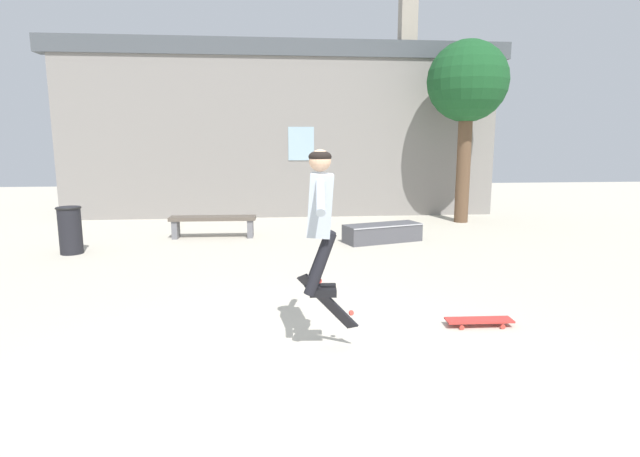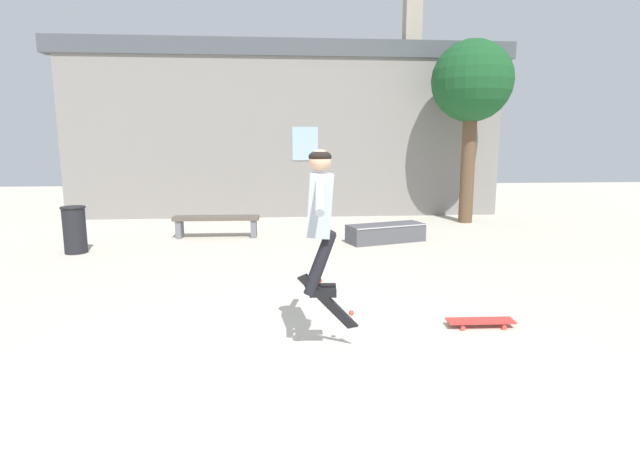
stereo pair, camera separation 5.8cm
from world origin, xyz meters
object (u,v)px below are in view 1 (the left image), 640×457
(park_bench, at_px, (213,222))
(skate_ledge, at_px, (382,233))
(trash_bin, at_px, (70,229))
(skateboard_flipping, at_px, (328,302))
(skater, at_px, (320,210))
(tree_right, at_px, (467,85))
(skateboard_resting, at_px, (479,320))

(park_bench, relative_size, skate_ledge, 1.07)
(trash_bin, distance_m, skateboard_flipping, 6.47)
(trash_bin, relative_size, skater, 0.63)
(tree_right, relative_size, skateboard_resting, 5.94)
(skater, height_order, skateboard_resting, skater)
(park_bench, xyz_separation_m, skater, (1.75, -6.21, 1.10))
(park_bench, relative_size, trash_bin, 2.09)
(park_bench, distance_m, skate_ledge, 3.69)
(tree_right, xyz_separation_m, skateboard_resting, (-2.58, -7.25, -3.41))
(trash_bin, bearing_deg, skate_ledge, 5.00)
(tree_right, bearing_deg, trash_bin, -161.60)
(skater, bearing_deg, skate_ledge, 76.16)
(tree_right, bearing_deg, skateboard_resting, -109.57)
(skater, height_order, skateboard_flipping, skater)
(skate_ledge, xyz_separation_m, skateboard_flipping, (-1.76, -5.34, 0.31))
(skateboard_flipping, relative_size, skateboard_resting, 0.83)
(park_bench, xyz_separation_m, skate_ledge, (3.60, -0.80, -0.16))
(park_bench, distance_m, skateboard_resting, 6.76)
(skateboard_flipping, distance_m, skateboard_resting, 1.91)
(skate_ledge, relative_size, skateboard_resting, 2.25)
(skate_ledge, bearing_deg, skater, -126.63)
(skate_ledge, bearing_deg, trash_bin, 167.19)
(park_bench, distance_m, trash_bin, 2.82)
(park_bench, bearing_deg, skater, -73.00)
(skater, xyz_separation_m, skateboard_flipping, (0.09, 0.06, -0.94))
(skateboard_flipping, bearing_deg, skateboard_resting, 13.34)
(tree_right, bearing_deg, skater, -119.88)
(skate_ledge, xyz_separation_m, trash_bin, (-6.08, -0.53, 0.28))
(skater, bearing_deg, trash_bin, 135.98)
(tree_right, relative_size, skate_ledge, 2.64)
(skate_ledge, height_order, skater, skater)
(tree_right, distance_m, skater, 9.19)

